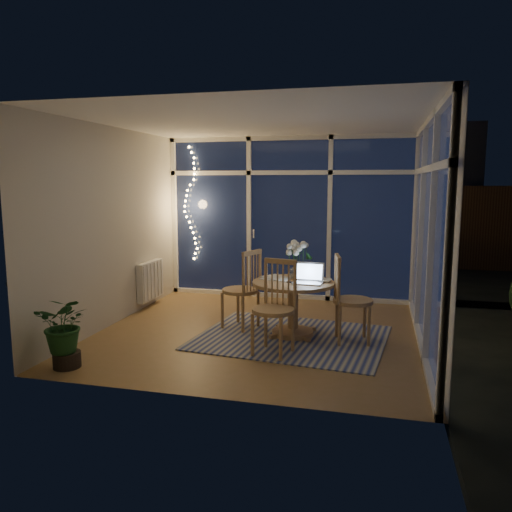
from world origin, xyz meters
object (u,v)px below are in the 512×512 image
flower_vase (297,270)px  chair_right (353,299)px  dining_table (293,309)px  chair_left (240,288)px  chair_front (273,308)px  potted_plant (65,331)px  laptop (308,273)px

flower_vase → chair_right: bearing=-22.0°
dining_table → chair_left: bearing=167.5°
chair_front → potted_plant: (-1.97, -0.88, -0.15)m
laptop → flower_vase: size_ratio=1.68×
chair_right → laptop: (-0.54, 0.01, 0.28)m
dining_table → chair_left: chair_left is taller
chair_left → flower_vase: chair_left is taller
dining_table → chair_right: size_ratio=0.95×
chair_front → flower_vase: size_ratio=5.04×
chair_left → chair_right: chair_right is taller
chair_right → chair_front: bearing=117.7°
chair_right → flower_vase: 0.82m
dining_table → chair_front: 0.75m
chair_left → flower_vase: size_ratio=5.00×
laptop → flower_vase: 0.33m
potted_plant → dining_table: bearing=37.8°
chair_front → laptop: 0.76m
dining_table → chair_front: (-0.10, -0.72, 0.19)m
potted_plant → flower_vase: bearing=41.2°
flower_vase → potted_plant: 2.79m
chair_front → flower_vase: 0.97m
dining_table → chair_left: size_ratio=0.95×
dining_table → chair_right: chair_right is taller
laptop → flower_vase: (-0.18, 0.28, -0.02)m
dining_table → laptop: 0.51m
chair_left → potted_plant: (-1.35, -1.76, -0.15)m
flower_vase → potted_plant: (-2.08, -1.81, -0.41)m
chair_left → laptop: (0.90, -0.23, 0.29)m
dining_table → flower_vase: (0.00, 0.21, 0.45)m
chair_front → laptop: size_ratio=3.00×
chair_right → dining_table: bearing=73.3°
flower_vase → chair_front: bearing=-96.2°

